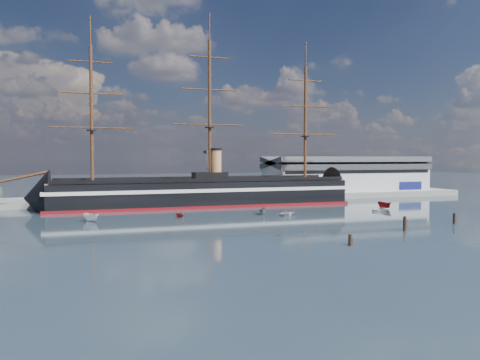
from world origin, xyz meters
name	(u,v)px	position (x,y,z in m)	size (l,w,h in m)	color
ground	(234,213)	(0.00, 40.00, 0.00)	(600.00, 600.00, 0.00)	#1E2E38
quay	(230,200)	(10.00, 76.00, 0.00)	(180.00, 18.00, 2.00)	slate
warehouse	(346,175)	(58.00, 80.00, 7.98)	(63.00, 21.00, 11.60)	#B7BABC
quay_tower	(213,172)	(3.00, 73.00, 9.75)	(5.00, 5.00, 15.00)	silver
warship	(198,193)	(-5.14, 60.00, 4.04)	(112.92, 16.72, 53.94)	black
motorboat_a	(91,222)	(-36.28, 34.79, 0.00)	(6.13, 2.25, 2.45)	silver
motorboat_b	(288,216)	(11.18, 30.37, 0.00)	(3.38, 1.35, 1.58)	silver
motorboat_c	(262,214)	(5.89, 34.78, 0.00)	(5.24, 1.92, 2.10)	slate
motorboat_d	(180,217)	(-15.50, 36.15, 0.00)	(5.27, 2.28, 1.93)	maroon
motorboat_e	(380,212)	(38.51, 30.53, 0.00)	(2.62, 1.05, 1.22)	white
motorboat_f	(385,208)	(44.51, 36.72, 0.00)	(6.21, 2.28, 2.48)	maroon
piling_near_mid	(350,246)	(4.32, -9.55, 0.00)	(0.64, 0.64, 2.59)	black
piling_near_right	(405,231)	(23.21, 0.61, 0.00)	(0.64, 0.64, 3.65)	black
piling_far_right	(454,224)	(40.46, 5.72, 0.00)	(0.64, 0.64, 3.00)	black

